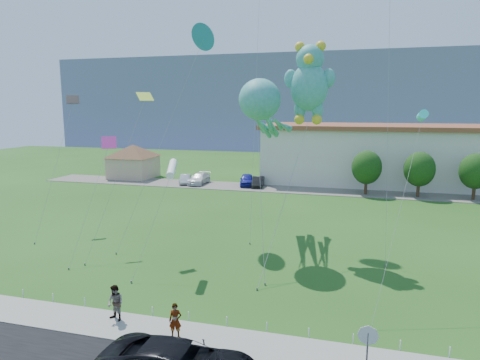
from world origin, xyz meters
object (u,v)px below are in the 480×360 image
at_px(stop_sign, 368,341).
at_px(pedestrian_right, 115,303).
at_px(parked_car_white, 199,179).
at_px(pedestrian_left, 175,320).
at_px(parked_car_silver, 185,179).
at_px(teddy_bear_kite, 309,81).
at_px(octopus_kite, 263,109).
at_px(parked_car_black, 258,182).
at_px(pavilion, 133,158).
at_px(parked_car_blue, 247,180).

height_order(stop_sign, pedestrian_right, stop_sign).
bearing_deg(parked_car_white, pedestrian_left, -70.37).
height_order(parked_car_silver, teddy_bear_kite, teddy_bear_kite).
bearing_deg(teddy_bear_kite, octopus_kite, -172.09).
height_order(parked_car_white, octopus_kite, octopus_kite).
bearing_deg(octopus_kite, pedestrian_left, -93.22).
xyz_separation_m(stop_sign, parked_car_black, (-13.43, 39.74, -1.14)).
relative_size(parked_car_black, octopus_kite, 0.30).
distance_m(parked_car_silver, parked_car_black, 10.39).
xyz_separation_m(pavilion, parked_car_blue, (18.40, -2.02, -2.19)).
bearing_deg(pavilion, pedestrian_left, -58.57).
relative_size(parked_car_white, octopus_kite, 0.37).
height_order(pedestrian_left, teddy_bear_kite, teddy_bear_kite).
relative_size(parked_car_silver, octopus_kite, 0.28).
bearing_deg(pedestrian_left, octopus_kite, 73.05).
relative_size(pedestrian_right, parked_car_blue, 0.40).
height_order(pedestrian_right, parked_car_blue, pedestrian_right).
xyz_separation_m(pavilion, parked_car_silver, (9.69, -2.94, -2.33)).
height_order(parked_car_silver, parked_car_black, parked_car_black).
bearing_deg(pedestrian_right, teddy_bear_kite, 80.17).
height_order(pavilion, pedestrian_right, pavilion).
height_order(pedestrian_left, octopus_kite, octopus_kite).
bearing_deg(octopus_kite, parked_car_blue, 107.22).
bearing_deg(parked_car_white, pavilion, 167.59).
relative_size(pedestrian_left, parked_car_black, 0.40).
bearing_deg(pedestrian_left, stop_sign, -21.80).
bearing_deg(stop_sign, parked_car_blue, 110.60).
relative_size(parked_car_silver, parked_car_blue, 0.84).
bearing_deg(octopus_kite, parked_car_silver, 124.87).
relative_size(parked_car_white, parked_car_black, 1.25).
xyz_separation_m(parked_car_white, octopus_kite, (14.24, -23.55, 9.65)).
distance_m(pedestrian_right, parked_car_silver, 39.25).
height_order(pedestrian_right, teddy_bear_kite, teddy_bear_kite).
relative_size(stop_sign, parked_car_white, 0.50).
xyz_separation_m(stop_sign, octopus_kite, (-7.61, 16.01, 8.57)).
bearing_deg(teddy_bear_kite, stop_sign, -75.36).
relative_size(pavilion, pedestrian_left, 5.70).
distance_m(parked_car_black, teddy_bear_kite, 27.63).
bearing_deg(parked_car_silver, pavilion, 147.37).
height_order(stop_sign, octopus_kite, octopus_kite).
height_order(parked_car_black, octopus_kite, octopus_kite).
xyz_separation_m(pedestrian_right, parked_car_silver, (-11.86, 37.41, -0.32)).
bearing_deg(pedestrian_right, pedestrian_left, 7.16).
xyz_separation_m(pedestrian_left, parked_car_white, (-13.41, 38.36, -0.12)).
distance_m(octopus_kite, teddy_bear_kite, 3.92).
relative_size(pavilion, parked_car_black, 2.28).
bearing_deg(pavilion, parked_car_white, -12.78).
distance_m(pedestrian_left, parked_car_blue, 39.55).
relative_size(parked_car_black, teddy_bear_kite, 0.26).
bearing_deg(teddy_bear_kite, parked_car_silver, 130.56).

